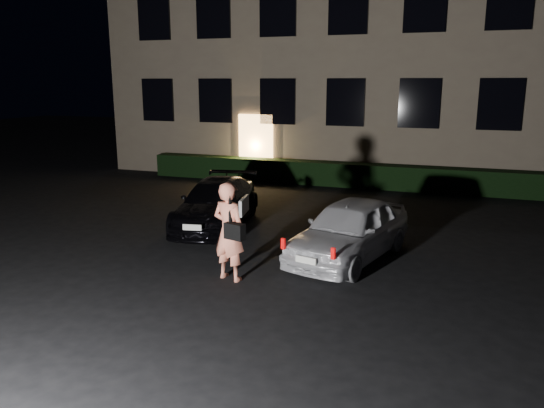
% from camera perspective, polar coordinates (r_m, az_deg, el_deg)
% --- Properties ---
extents(ground, '(80.00, 80.00, 0.00)m').
position_cam_1_polar(ground, '(10.02, -5.63, -8.98)').
color(ground, black).
rests_on(ground, ground).
extents(building, '(20.00, 8.11, 12.00)m').
position_cam_1_polar(building, '(23.83, 10.22, 18.29)').
color(building, '#756553').
rests_on(building, ground).
extents(hedge, '(15.00, 0.70, 0.85)m').
position_cam_1_polar(hedge, '(19.59, 7.40, 3.18)').
color(hedge, black).
rests_on(hedge, ground).
extents(sedan, '(2.39, 4.36, 1.20)m').
position_cam_1_polar(sedan, '(14.11, -5.96, 0.09)').
color(sedan, black).
rests_on(sedan, ground).
extents(hatch, '(2.42, 4.05, 1.29)m').
position_cam_1_polar(hatch, '(11.50, 8.36, -2.73)').
color(hatch, silver).
rests_on(hatch, ground).
extents(man, '(0.81, 0.63, 1.92)m').
position_cam_1_polar(man, '(10.13, -4.61, -2.94)').
color(man, '#FF8C6C').
rests_on(man, ground).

